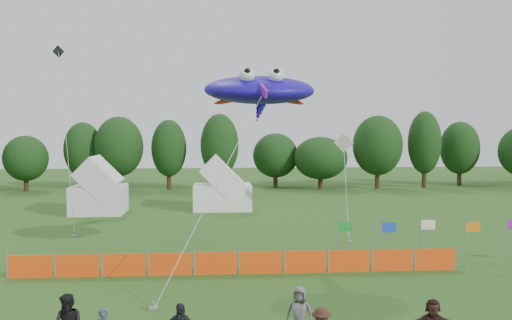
{
  "coord_description": "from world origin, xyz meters",
  "views": [
    {
      "loc": [
        -1.73,
        -16.66,
        6.39
      ],
      "look_at": [
        0.0,
        6.0,
        5.2
      ],
      "focal_mm": 40.0,
      "sensor_mm": 36.0,
      "label": 1
    }
  ],
  "objects": [
    {
      "name": "barrier_fence",
      "position": [
        -0.62,
        8.32,
        0.5
      ],
      "size": [
        19.9,
        0.06,
        1.0
      ],
      "color": "#F2470D",
      "rests_on": "ground"
    },
    {
      "name": "stingray_kite",
      "position": [
        0.49,
        10.31,
        8.24
      ],
      "size": [
        7.13,
        13.47,
        9.2
      ],
      "color": "#210DC3",
      "rests_on": "ground"
    },
    {
      "name": "small_kite_white",
      "position": [
        7.03,
        20.55,
        4.21
      ],
      "size": [
        2.17,
        7.63,
        6.2
      ],
      "color": "silver",
      "rests_on": "ground"
    },
    {
      "name": "treeline",
      "position": [
        1.61,
        44.93,
        4.18
      ],
      "size": [
        104.57,
        8.78,
        8.36
      ],
      "color": "#382314",
      "rests_on": "ground"
    },
    {
      "name": "flag_row",
      "position": [
        9.12,
        8.94,
        1.44
      ],
      "size": [
        10.73,
        0.46,
        2.18
      ],
      "color": "gray",
      "rests_on": "ground"
    },
    {
      "name": "tent_right",
      "position": [
        -0.96,
        29.17,
        1.67
      ],
      "size": [
        4.69,
        3.75,
        3.31
      ],
      "color": "white",
      "rests_on": "ground"
    },
    {
      "name": "tent_left",
      "position": [
        -10.45,
        27.68,
        1.78
      ],
      "size": [
        3.99,
        3.99,
        3.52
      ],
      "color": "silver",
      "rests_on": "ground"
    },
    {
      "name": "spectator_e",
      "position": [
        0.84,
        -0.03,
        0.87
      ],
      "size": [
        0.96,
        0.76,
        1.73
      ],
      "primitive_type": "imported",
      "rotation": [
        0.0,
        0.0,
        -0.27
      ],
      "color": "#55565A",
      "rests_on": "ground"
    },
    {
      "name": "small_kite_dark",
      "position": [
        -11.98,
        23.76,
        7.54
      ],
      "size": [
        3.86,
        9.69,
        12.77
      ],
      "color": "black",
      "rests_on": "ground"
    }
  ]
}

